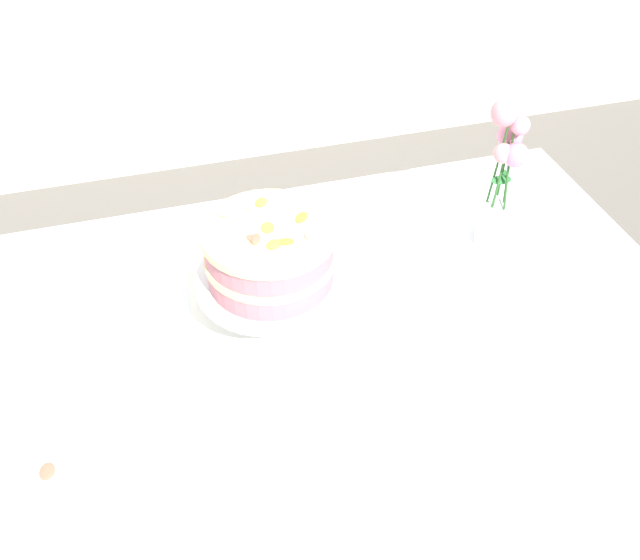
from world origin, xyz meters
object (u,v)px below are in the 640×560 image
object	(u,v)px
dining_table	(352,368)
cake_stand	(272,284)
layer_cake	(270,253)
flower_vase	(500,185)

from	to	relation	value
dining_table	cake_stand	world-z (taller)	cake_stand
dining_table	layer_cake	world-z (taller)	layer_cake
dining_table	cake_stand	size ratio (longest dim) A/B	4.83
flower_vase	layer_cake	bearing A→B (deg)	-169.17
flower_vase	cake_stand	bearing A→B (deg)	-169.17
dining_table	layer_cake	bearing A→B (deg)	142.73
dining_table	layer_cake	distance (m)	0.30
dining_table	cake_stand	distance (m)	0.24
cake_stand	layer_cake	world-z (taller)	layer_cake
cake_stand	dining_table	bearing A→B (deg)	-37.27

